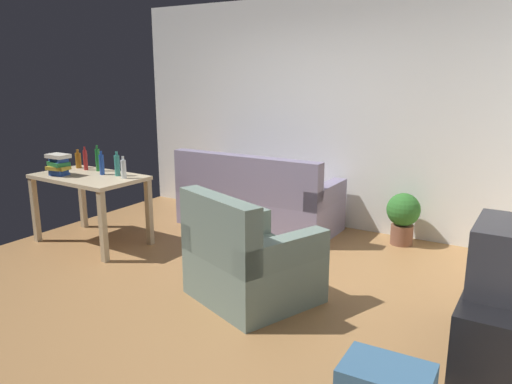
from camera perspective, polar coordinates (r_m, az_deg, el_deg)
The scene contains 15 objects.
ground_plane at distance 4.48m, azimuth -4.48°, elevation -10.64°, with size 5.20×4.40×0.02m, color #9E7042.
wall_rear at distance 6.03m, azimuth 7.66°, elevation 8.96°, with size 5.20×0.10×2.70m, color white.
couch at distance 5.92m, azimuth 0.05°, elevation -1.27°, with size 1.90×0.84×0.92m.
tv_stand at distance 3.68m, azimuth 26.30°, elevation -13.45°, with size 0.44×1.10×0.48m.
tv at distance 3.51m, azimuth 27.15°, elevation -6.72°, with size 0.41×0.60×0.44m.
desk at distance 5.60m, azimuth -18.69°, elevation 0.75°, with size 1.23×0.75×0.76m.
potted_plant at distance 5.57m, azimuth 16.64°, elevation -2.56°, with size 0.36×0.36×0.57m.
armchair at distance 4.07m, azimuth -0.90°, elevation -8.14°, with size 1.14×1.11×0.92m.
bottle_amber at distance 6.03m, azimuth -19.86°, elevation 3.49°, with size 0.06×0.06×0.21m.
bottle_red at distance 5.87m, azimuth -19.12°, elevation 3.54°, with size 0.05×0.05×0.26m.
bottle_green at distance 5.76m, azimuth -17.82°, elevation 3.59°, with size 0.05×0.05×0.29m.
bottle_blue at distance 5.54m, azimuth -17.41°, elevation 3.07°, with size 0.05×0.05×0.26m.
bottle_tall at distance 5.43m, azimuth -15.75°, elevation 3.01°, with size 0.06×0.06×0.26m.
bottle_clear at distance 5.29m, azimuth -15.06°, elevation 2.61°, with size 0.05×0.05×0.23m.
book_stack at distance 5.65m, azimuth -21.87°, elevation 3.02°, with size 0.26×0.21×0.23m.
Camera 1 is at (2.40, -3.31, 1.83)m, focal length 34.60 mm.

